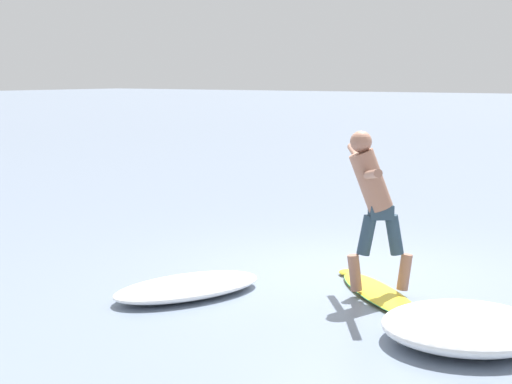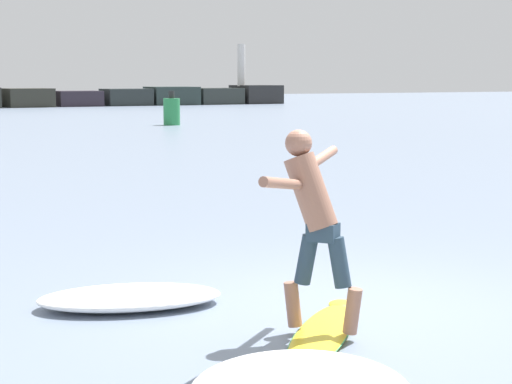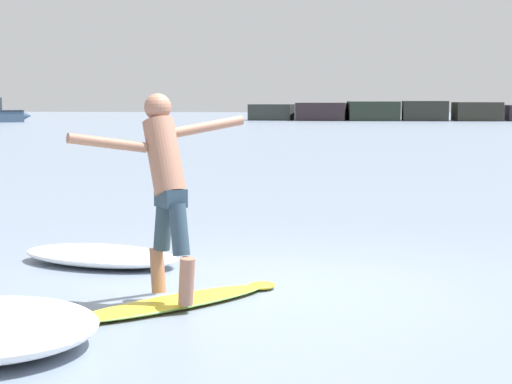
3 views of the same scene
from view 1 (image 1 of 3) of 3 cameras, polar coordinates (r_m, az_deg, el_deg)
The scene contains 5 objects.
ground_plane at distance 10.95m, azimuth 5.97°, elevation -5.35°, with size 200.00×200.00×0.00m, color gray.
surfboard at distance 9.85m, azimuth 8.14°, elevation -6.67°, with size 1.79×1.90×0.21m.
surfer at distance 9.58m, azimuth 7.77°, elevation -0.30°, with size 1.39×1.12×1.81m.
wave_foam_at_tail at distance 8.29m, azimuth 13.78°, elevation -8.72°, with size 2.13×2.11×0.32m.
wave_foam_at_nose at distance 9.80m, azimuth -4.56°, elevation -6.32°, with size 2.06×1.42×0.20m.
Camera 1 is at (-9.36, -5.11, 2.50)m, focal length 60.00 mm.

